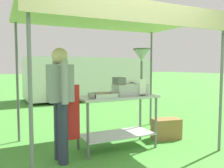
% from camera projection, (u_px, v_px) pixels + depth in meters
% --- Properties ---
extents(ground_plane, '(70.00, 70.00, 0.00)m').
position_uv_depth(ground_plane, '(48.00, 105.00, 8.15)').
color(ground_plane, '#478E38').
extents(stall_canopy, '(3.06, 2.10, 2.17)m').
position_uv_depth(stall_canopy, '(115.00, 21.00, 3.80)').
color(stall_canopy, slate).
rests_on(stall_canopy, ground).
extents(donut_cart, '(1.29, 0.58, 0.88)m').
position_uv_depth(donut_cart, '(117.00, 111.00, 3.82)').
color(donut_cart, '#B7B7BC').
rests_on(donut_cart, ground).
extents(donut_tray, '(0.39, 0.30, 0.07)m').
position_uv_depth(donut_tray, '(104.00, 96.00, 3.57)').
color(donut_tray, '#B7B7BC').
rests_on(donut_tray, donut_cart).
extents(donut_fryer, '(0.64, 0.29, 0.78)m').
position_uv_depth(donut_fryer, '(133.00, 77.00, 3.91)').
color(donut_fryer, '#B7B7BC').
rests_on(donut_fryer, donut_cart).
extents(menu_sign, '(0.13, 0.05, 0.27)m').
position_uv_depth(menu_sign, '(143.00, 88.00, 3.83)').
color(menu_sign, black).
rests_on(menu_sign, donut_cart).
extents(vendor, '(0.46, 0.53, 1.61)m').
position_uv_depth(vendor, '(61.00, 98.00, 3.28)').
color(vendor, '#2D3347').
rests_on(vendor, ground).
extents(supply_crate, '(0.56, 0.37, 0.38)m').
position_uv_depth(supply_crate, '(166.00, 129.00, 4.38)').
color(supply_crate, olive).
rests_on(supply_crate, ground).
extents(van_white, '(5.03, 2.20, 1.69)m').
position_uv_depth(van_white, '(88.00, 78.00, 9.77)').
color(van_white, white).
rests_on(van_white, ground).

